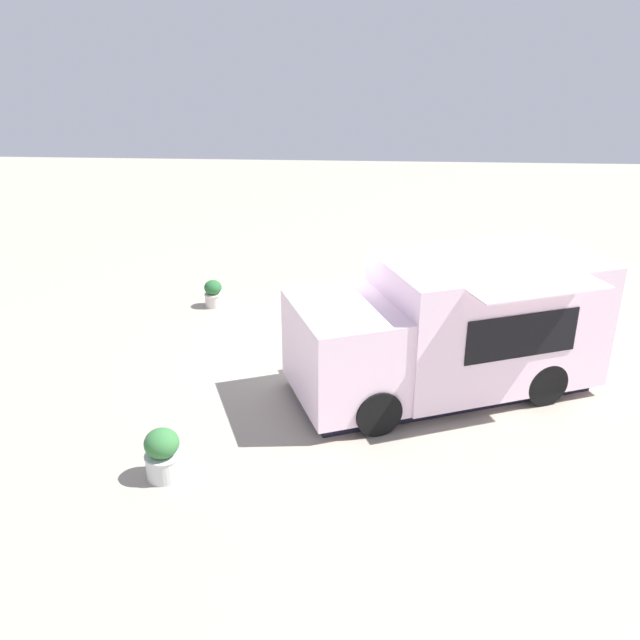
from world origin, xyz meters
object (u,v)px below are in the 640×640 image
at_px(food_truck, 452,330).
at_px(person_customer, 415,286).
at_px(planter_flowering_far, 163,454).
at_px(planter_flowering_near, 213,293).

bearing_deg(food_truck, person_customer, -85.58).
relative_size(person_customer, planter_flowering_far, 1.09).
height_order(person_customer, planter_flowering_far, person_customer).
relative_size(food_truck, planter_flowering_near, 9.04).
xyz_separation_m(planter_flowering_near, planter_flowering_far, (-0.59, 6.29, 0.06)).
bearing_deg(person_customer, planter_flowering_far, 60.64).
relative_size(planter_flowering_near, planter_flowering_far, 0.81).
xyz_separation_m(food_truck, planter_flowering_far, (4.28, 2.85, -0.73)).
xyz_separation_m(food_truck, planter_flowering_near, (4.87, -3.44, -0.79)).
distance_m(food_truck, planter_flowering_near, 6.01).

